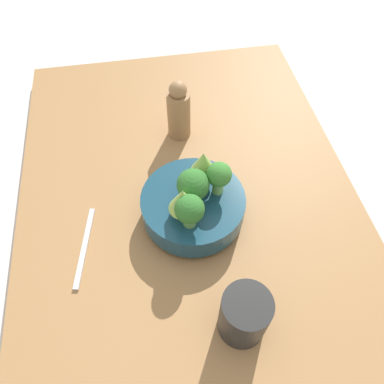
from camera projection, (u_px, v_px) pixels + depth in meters
ground_plane at (191, 218)px, 0.80m from camera, size 6.00×6.00×0.00m
table at (191, 213)px, 0.78m from camera, size 1.06×0.70×0.04m
bowl at (192, 206)px, 0.73m from camera, size 0.20×0.20×0.06m
romanesco_piece_near at (183, 201)px, 0.65m from camera, size 0.05×0.05×0.08m
romanesco_piece_far at (203, 163)px, 0.69m from camera, size 0.05×0.05×0.08m
broccoli_floret_center at (192, 185)px, 0.67m from camera, size 0.06×0.06×0.07m
broccoli_floret_back at (219, 176)px, 0.68m from camera, size 0.05×0.05×0.07m
broccoli_floret_right at (190, 210)px, 0.64m from camera, size 0.05×0.05×0.07m
cup at (244, 315)px, 0.59m from camera, size 0.08×0.08×0.10m
pepper_mill at (179, 111)px, 0.84m from camera, size 0.05×0.05×0.15m
fork at (85, 247)px, 0.71m from camera, size 0.17×0.04×0.01m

